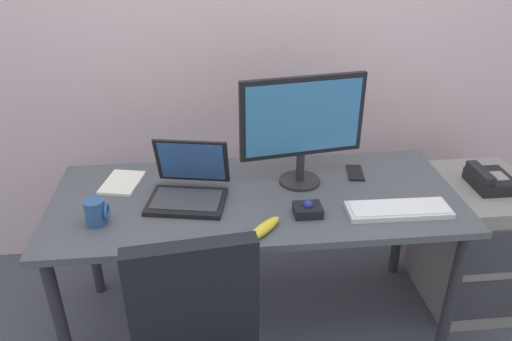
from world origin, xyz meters
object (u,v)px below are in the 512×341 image
(banana, at_px, (265,229))
(desk_phone, at_px, (489,180))
(file_cabinet, at_px, (473,242))
(coffee_mug, at_px, (96,212))
(cell_phone, at_px, (355,173))
(keyboard, at_px, (398,209))
(monitor_main, at_px, (303,123))
(laptop, at_px, (189,186))
(trackball_mouse, at_px, (308,209))
(paper_notepad, at_px, (122,182))

(banana, bearing_deg, desk_phone, 17.50)
(file_cabinet, distance_m, desk_phone, 0.36)
(file_cabinet, xyz_separation_m, coffee_mug, (-1.70, -0.22, 0.43))
(cell_phone, bearing_deg, keyboard, -67.75)
(monitor_main, bearing_deg, laptop, -170.33)
(desk_phone, distance_m, trackball_mouse, 0.91)
(banana, bearing_deg, paper_notepad, 143.25)
(desk_phone, height_order, laptop, laptop)
(desk_phone, bearing_deg, file_cabinet, 63.22)
(keyboard, bearing_deg, paper_notepad, 162.94)
(banana, bearing_deg, trackball_mouse, 30.83)
(coffee_mug, bearing_deg, desk_phone, 6.99)
(trackball_mouse, bearing_deg, file_cabinet, 15.27)
(monitor_main, xyz_separation_m, keyboard, (0.35, -0.28, -0.27))
(coffee_mug, bearing_deg, file_cabinet, 7.50)
(monitor_main, xyz_separation_m, banana, (-0.20, -0.37, -0.26))
(cell_phone, bearing_deg, coffee_mug, -156.73)
(cell_phone, xyz_separation_m, banana, (-0.46, -0.42, 0.02))
(keyboard, bearing_deg, file_cabinet, 26.58)
(banana, bearing_deg, keyboard, 9.10)
(file_cabinet, distance_m, laptop, 1.43)
(paper_notepad, distance_m, banana, 0.72)
(keyboard, height_order, paper_notepad, keyboard)
(keyboard, relative_size, paper_notepad, 1.98)
(paper_notepad, bearing_deg, file_cabinet, -2.73)
(cell_phone, relative_size, banana, 0.75)
(laptop, xyz_separation_m, paper_notepad, (-0.30, 0.15, -0.05))
(laptop, xyz_separation_m, cell_phone, (0.75, 0.13, -0.05))
(banana, bearing_deg, monitor_main, 61.54)
(desk_phone, xyz_separation_m, monitor_main, (-0.87, 0.03, 0.30))
(monitor_main, distance_m, trackball_mouse, 0.37)
(keyboard, height_order, banana, banana)
(desk_phone, xyz_separation_m, paper_notepad, (-1.65, 0.10, 0.03))
(file_cabinet, bearing_deg, coffee_mug, -172.50)
(desk_phone, bearing_deg, paper_notepad, 176.69)
(desk_phone, xyz_separation_m, laptop, (-1.35, -0.05, 0.07))
(monitor_main, bearing_deg, cell_phone, 10.60)
(laptop, bearing_deg, coffee_mug, -155.58)
(desk_phone, distance_m, coffee_mug, 1.71)
(keyboard, xyz_separation_m, coffee_mug, (-1.17, 0.04, 0.04))
(coffee_mug, bearing_deg, cell_phone, 14.80)
(trackball_mouse, bearing_deg, banana, -149.17)
(desk_phone, bearing_deg, laptop, -177.84)
(laptop, relative_size, trackball_mouse, 3.26)
(laptop, height_order, coffee_mug, laptop)
(cell_phone, bearing_deg, monitor_main, -160.93)
(laptop, height_order, banana, laptop)
(banana, bearing_deg, coffee_mug, 168.40)
(monitor_main, height_order, coffee_mug, monitor_main)
(file_cabinet, relative_size, monitor_main, 1.23)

